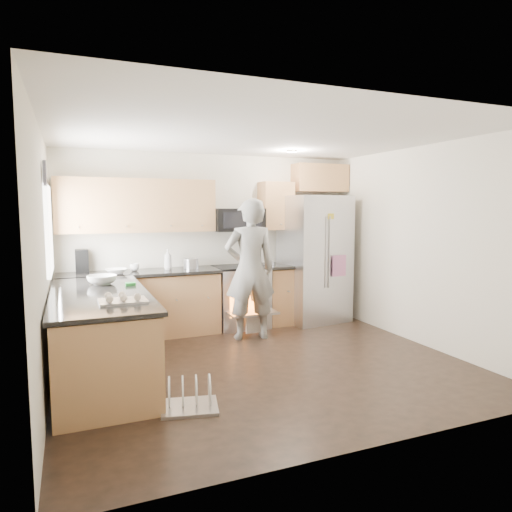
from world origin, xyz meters
name	(u,v)px	position (x,y,z in m)	size (l,w,h in m)	color
ground	(263,364)	(0.00, 0.00, 0.00)	(4.50, 4.50, 0.00)	black
room_shell	(260,219)	(-0.04, 0.02, 1.67)	(4.54, 4.04, 2.62)	silver
back_cabinet_run	(178,266)	(-0.58, 1.75, 0.96)	(4.45, 0.64, 2.50)	#AC7445
peninsula	(101,336)	(-1.75, 0.25, 0.46)	(0.96, 2.36, 1.03)	#AC7445
stove_range	(241,283)	(0.35, 1.69, 0.68)	(0.76, 0.97, 1.79)	#B7B7BC
refrigerator	(315,259)	(1.57, 1.61, 0.99)	(1.06, 0.88, 1.99)	#B7B7BC
person	(250,269)	(0.25, 1.06, 0.96)	(0.70, 0.46, 1.93)	gray
dish_rack	(190,400)	(-1.07, -0.83, 0.08)	(0.57, 0.50, 0.31)	#B7B7BC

